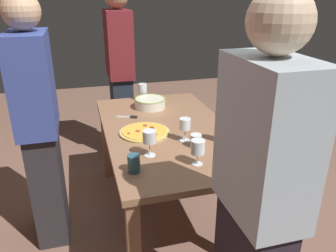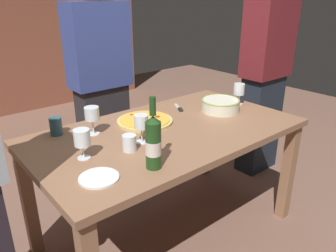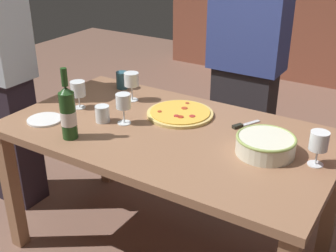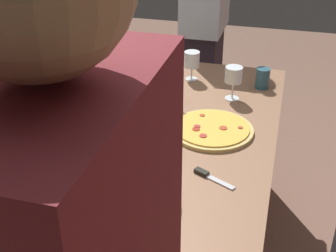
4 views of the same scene
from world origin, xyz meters
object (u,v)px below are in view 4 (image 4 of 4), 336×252
Objects in this scene: cup_amber at (263,78)px; pizza_knife at (209,176)px; dining_table at (168,149)px; cup_ceramic at (168,87)px; pizza at (212,129)px; person_guest_left at (205,25)px; wine_glass_far_right at (118,218)px; wine_bottle at (125,65)px; wine_glass_far_left at (170,84)px; wine_glass_by_bottle at (234,76)px; serving_bowl at (137,190)px; side_plate at (153,71)px; wine_glass_near_pizza at (192,60)px.

pizza_knife is (0.83, -0.11, -0.05)m from cup_amber.
cup_ceramic is at bearing -164.57° from dining_table.
person_guest_left is at bearing -167.10° from pizza.
pizza_knife is at bearing 155.15° from wine_glass_far_right.
wine_bottle is (-0.35, -0.31, 0.22)m from dining_table.
wine_glass_far_left is (0.12, 0.26, -0.02)m from wine_bottle.
cup_amber reaches higher than cup_ceramic.
wine_glass_far_left is at bearing -61.37° from wine_glass_by_bottle.
cup_ceramic is 0.70m from pizza_knife.
pizza is at bearing 163.23° from serving_bowl.
wine_bottle is at bearing -137.90° from dining_table.
cup_amber is at bearing 31.44° from person_guest_left.
wine_bottle reaches higher than side_plate.
wine_glass_near_pizza is 0.24m from cup_ceramic.
dining_table is 9.94× the size of pizza_knife.
dining_table is at bearing 42.10° from wine_bottle.
serving_bowl is at bearing 2.75° from dining_table.
side_plate reaches higher than dining_table.
person_guest_left is at bearing 162.33° from side_plate.
wine_glass_by_bottle is 1.58× the size of cup_amber.
dining_table is 0.94× the size of person_guest_left.
dining_table is 15.55× the size of cup_amber.
cup_amber is at bearing 166.34° from wine_glass_far_right.
serving_bowl is 0.28m from pizza_knife.
wine_glass_far_left is at bearing -151.50° from pizza_knife.
serving_bowl is at bearing 13.81° from side_plate.
cup_ceramic is (0.22, -0.07, -0.06)m from wine_glass_near_pizza.
wine_glass_near_pizza is 0.89m from pizza_knife.
serving_bowl is 1.62m from person_guest_left.
dining_table is 0.37m from cup_ceramic.
side_plate is (-0.59, -0.24, 0.10)m from dining_table.
person_guest_left is (-0.59, -0.41, 0.07)m from cup_amber.
wine_glass_by_bottle is (-0.34, 0.04, 0.11)m from pizza.
side_plate is 0.58m from person_guest_left.
wine_glass_by_bottle reaches higher than dining_table.
wine_bottle reaches higher than wine_glass_far_right.
person_guest_left reaches higher than wine_glass_near_pizza.
wine_glass_by_bottle is at bearing 17.26° from person_guest_left.
wine_glass_far_left is at bearing -174.19° from wine_glass_far_right.
person_guest_left reaches higher than cup_amber.
wine_glass_far_left is 0.42m from side_plate.
pizza is at bearing 58.05° from wine_bottle.
wine_bottle is 2.24× the size of wine_glass_far_right.
wine_glass_by_bottle is at bearing -178.89° from pizza_knife.
serving_bowl is at bearing -174.92° from wine_glass_far_right.
cup_amber reaches higher than pizza.
wine_glass_near_pizza is 0.09× the size of person_guest_left.
wine_glass_far_left is 1.03× the size of wine_glass_far_right.
pizza is at bearing 21.49° from wine_glass_near_pizza.
wine_bottle reaches higher than wine_glass_far_left.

